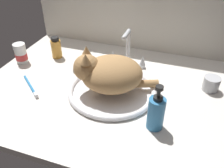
{
  "coord_description": "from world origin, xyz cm",
  "views": [
    {
      "loc": [
        30.49,
        -75.72,
        62.55
      ],
      "look_at": [
        5.23,
        -1.67,
        7.0
      ],
      "focal_mm": 38.06,
      "sensor_mm": 36.0,
      "label": 1
    }
  ],
  "objects_px": {
    "sink_basin": "(112,90)",
    "faucet": "(127,52)",
    "toothbrush": "(31,87)",
    "pill_bottle": "(21,54)",
    "amber_bottle": "(56,48)",
    "metal_jar": "(211,84)",
    "cat": "(107,73)",
    "soap_pump_bottle": "(156,113)"
  },
  "relations": [
    {
      "from": "sink_basin",
      "to": "faucet",
      "type": "xyz_separation_m",
      "value": [
        0.0,
        0.22,
        0.06
      ]
    },
    {
      "from": "cat",
      "to": "pill_bottle",
      "type": "xyz_separation_m",
      "value": [
        -0.48,
        0.1,
        -0.05
      ]
    },
    {
      "from": "cat",
      "to": "faucet",
      "type": "bearing_deg",
      "value": 85.64
    },
    {
      "from": "pill_bottle",
      "to": "amber_bottle",
      "type": "distance_m",
      "value": 0.17
    },
    {
      "from": "pill_bottle",
      "to": "soap_pump_bottle",
      "type": "height_order",
      "value": "soap_pump_bottle"
    },
    {
      "from": "cat",
      "to": "amber_bottle",
      "type": "xyz_separation_m",
      "value": [
        -0.35,
        0.2,
        -0.04
      ]
    },
    {
      "from": "cat",
      "to": "soap_pump_bottle",
      "type": "distance_m",
      "value": 0.26
    },
    {
      "from": "soap_pump_bottle",
      "to": "toothbrush",
      "type": "distance_m",
      "value": 0.54
    },
    {
      "from": "sink_basin",
      "to": "amber_bottle",
      "type": "bearing_deg",
      "value": 152.17
    },
    {
      "from": "pill_bottle",
      "to": "metal_jar",
      "type": "bearing_deg",
      "value": 3.72
    },
    {
      "from": "soap_pump_bottle",
      "to": "toothbrush",
      "type": "xyz_separation_m",
      "value": [
        -0.54,
        0.06,
        -0.06
      ]
    },
    {
      "from": "toothbrush",
      "to": "soap_pump_bottle",
      "type": "bearing_deg",
      "value": -6.02
    },
    {
      "from": "soap_pump_bottle",
      "to": "metal_jar",
      "type": "bearing_deg",
      "value": 57.78
    },
    {
      "from": "sink_basin",
      "to": "soap_pump_bottle",
      "type": "bearing_deg",
      "value": -34.76
    },
    {
      "from": "metal_jar",
      "to": "amber_bottle",
      "type": "distance_m",
      "value": 0.75
    },
    {
      "from": "faucet",
      "to": "amber_bottle",
      "type": "bearing_deg",
      "value": -174.99
    },
    {
      "from": "metal_jar",
      "to": "cat",
      "type": "bearing_deg",
      "value": -158.99
    },
    {
      "from": "sink_basin",
      "to": "amber_bottle",
      "type": "height_order",
      "value": "amber_bottle"
    },
    {
      "from": "amber_bottle",
      "to": "toothbrush",
      "type": "xyz_separation_m",
      "value": [
        0.03,
        -0.28,
        -0.05
      ]
    },
    {
      "from": "cat",
      "to": "soap_pump_bottle",
      "type": "xyz_separation_m",
      "value": [
        0.22,
        -0.13,
        -0.03
      ]
    },
    {
      "from": "pill_bottle",
      "to": "amber_bottle",
      "type": "xyz_separation_m",
      "value": [
        0.14,
        0.1,
        0.01
      ]
    },
    {
      "from": "faucet",
      "to": "toothbrush",
      "type": "height_order",
      "value": "faucet"
    },
    {
      "from": "metal_jar",
      "to": "soap_pump_bottle",
      "type": "bearing_deg",
      "value": -122.22
    },
    {
      "from": "cat",
      "to": "amber_bottle",
      "type": "bearing_deg",
      "value": 150.13
    },
    {
      "from": "faucet",
      "to": "metal_jar",
      "type": "xyz_separation_m",
      "value": [
        0.38,
        -0.08,
        -0.04
      ]
    },
    {
      "from": "cat",
      "to": "metal_jar",
      "type": "xyz_separation_m",
      "value": [
        0.4,
        0.15,
        -0.06
      ]
    },
    {
      "from": "cat",
      "to": "amber_bottle",
      "type": "height_order",
      "value": "cat"
    },
    {
      "from": "cat",
      "to": "pill_bottle",
      "type": "height_order",
      "value": "cat"
    },
    {
      "from": "pill_bottle",
      "to": "metal_jar",
      "type": "height_order",
      "value": "pill_bottle"
    },
    {
      "from": "soap_pump_bottle",
      "to": "toothbrush",
      "type": "bearing_deg",
      "value": 173.98
    },
    {
      "from": "sink_basin",
      "to": "soap_pump_bottle",
      "type": "relative_size",
      "value": 2.12
    },
    {
      "from": "amber_bottle",
      "to": "soap_pump_bottle",
      "type": "xyz_separation_m",
      "value": [
        0.57,
        -0.33,
        0.01
      ]
    },
    {
      "from": "sink_basin",
      "to": "faucet",
      "type": "bearing_deg",
      "value": 90.0
    },
    {
      "from": "cat",
      "to": "amber_bottle",
      "type": "relative_size",
      "value": 3.03
    },
    {
      "from": "soap_pump_bottle",
      "to": "pill_bottle",
      "type": "bearing_deg",
      "value": 161.91
    },
    {
      "from": "toothbrush",
      "to": "cat",
      "type": "bearing_deg",
      "value": 13.61
    },
    {
      "from": "cat",
      "to": "pill_bottle",
      "type": "bearing_deg",
      "value": 168.73
    },
    {
      "from": "metal_jar",
      "to": "amber_bottle",
      "type": "xyz_separation_m",
      "value": [
        -0.75,
        0.04,
        0.02
      ]
    },
    {
      "from": "cat",
      "to": "soap_pump_bottle",
      "type": "relative_size",
      "value": 1.93
    },
    {
      "from": "sink_basin",
      "to": "metal_jar",
      "type": "height_order",
      "value": "metal_jar"
    },
    {
      "from": "sink_basin",
      "to": "pill_bottle",
      "type": "distance_m",
      "value": 0.51
    },
    {
      "from": "pill_bottle",
      "to": "metal_jar",
      "type": "relative_size",
      "value": 1.46
    }
  ]
}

